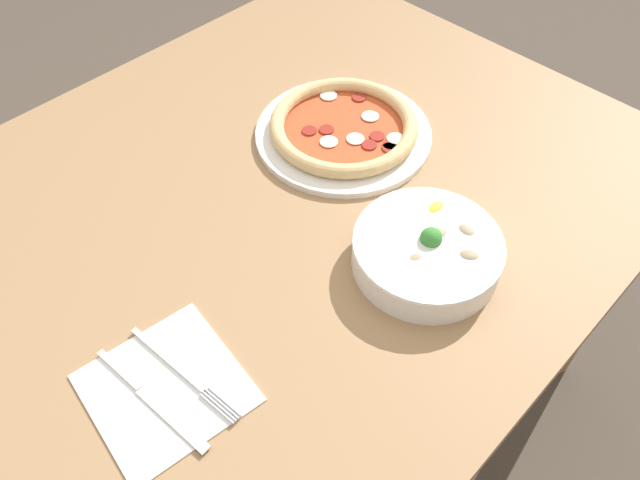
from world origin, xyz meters
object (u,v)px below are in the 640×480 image
object	(u,v)px
bowl	(427,250)
fork	(182,371)
pizza	(344,129)
knife	(146,394)

from	to	relation	value
bowl	fork	xyz separation A→B (m)	(0.36, -0.11, -0.02)
pizza	bowl	size ratio (longest dim) A/B	1.42
fork	pizza	bearing A→B (deg)	105.05
knife	pizza	bearing A→B (deg)	102.68
fork	knife	distance (m)	0.05
pizza	bowl	xyz separation A→B (m)	(0.12, 0.28, 0.01)
pizza	fork	size ratio (longest dim) A/B	1.56
pizza	knife	xyz separation A→B (m)	(0.54, 0.16, -0.01)
pizza	fork	distance (m)	0.51
fork	knife	size ratio (longest dim) A/B	0.97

